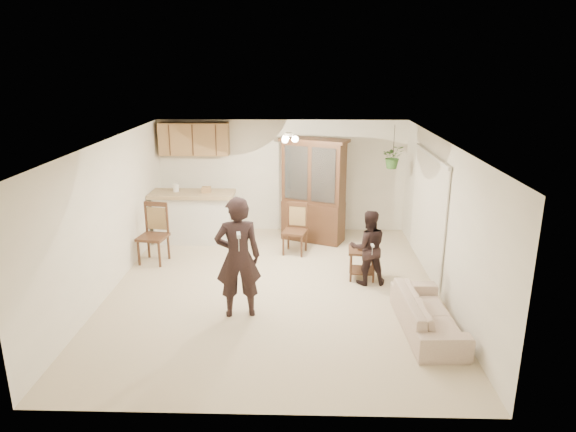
{
  "coord_description": "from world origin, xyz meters",
  "views": [
    {
      "loc": [
        0.45,
        -8.0,
        3.73
      ],
      "look_at": [
        0.21,
        0.4,
        1.18
      ],
      "focal_mm": 32.0,
      "sensor_mm": 36.0,
      "label": 1
    }
  ],
  "objects_px": {
    "child": "(368,247)",
    "side_table": "(362,263)",
    "adult": "(238,260)",
    "china_hutch": "(314,191)",
    "sofa": "(429,307)",
    "chair_hutch_right": "(312,222)",
    "chair_bar": "(154,246)",
    "chair_hutch_left": "(295,240)"
  },
  "relations": [
    {
      "from": "china_hutch",
      "to": "chair_bar",
      "type": "distance_m",
      "value": 3.46
    },
    {
      "from": "side_table",
      "to": "chair_hutch_left",
      "type": "height_order",
      "value": "chair_hutch_left"
    },
    {
      "from": "adult",
      "to": "child",
      "type": "height_order",
      "value": "adult"
    },
    {
      "from": "sofa",
      "to": "chair_bar",
      "type": "xyz_separation_m",
      "value": [
        -4.65,
        2.49,
        -0.04
      ]
    },
    {
      "from": "sofa",
      "to": "child",
      "type": "distance_m",
      "value": 1.79
    },
    {
      "from": "child",
      "to": "side_table",
      "type": "distance_m",
      "value": 0.45
    },
    {
      "from": "child",
      "to": "china_hutch",
      "type": "distance_m",
      "value": 2.45
    },
    {
      "from": "chair_hutch_left",
      "to": "sofa",
      "type": "bearing_deg",
      "value": -43.43
    },
    {
      "from": "chair_bar",
      "to": "chair_hutch_left",
      "type": "distance_m",
      "value": 2.76
    },
    {
      "from": "adult",
      "to": "side_table",
      "type": "relative_size",
      "value": 3.0
    },
    {
      "from": "chair_bar",
      "to": "chair_hutch_right",
      "type": "bearing_deg",
      "value": 39.48
    },
    {
      "from": "chair_hutch_right",
      "to": "chair_hutch_left",
      "type": "bearing_deg",
      "value": 53.12
    },
    {
      "from": "child",
      "to": "chair_hutch_right",
      "type": "height_order",
      "value": "child"
    },
    {
      "from": "china_hutch",
      "to": "chair_hutch_right",
      "type": "relative_size",
      "value": 2.22
    },
    {
      "from": "sofa",
      "to": "chair_hutch_right",
      "type": "bearing_deg",
      "value": 17.9
    },
    {
      "from": "sofa",
      "to": "chair_bar",
      "type": "bearing_deg",
      "value": 59.46
    },
    {
      "from": "adult",
      "to": "china_hutch",
      "type": "relative_size",
      "value": 0.82
    },
    {
      "from": "sofa",
      "to": "chair_hutch_right",
      "type": "distance_m",
      "value": 4.55
    },
    {
      "from": "chair_hutch_left",
      "to": "chair_bar",
      "type": "bearing_deg",
      "value": -154.44
    },
    {
      "from": "side_table",
      "to": "chair_hutch_right",
      "type": "relative_size",
      "value": 0.61
    },
    {
      "from": "china_hutch",
      "to": "chair_bar",
      "type": "bearing_deg",
      "value": -132.94
    },
    {
      "from": "china_hutch",
      "to": "chair_hutch_left",
      "type": "xyz_separation_m",
      "value": [
        -0.38,
        -0.83,
        -0.8
      ]
    },
    {
      "from": "child",
      "to": "china_hutch",
      "type": "relative_size",
      "value": 0.61
    },
    {
      "from": "child",
      "to": "chair_hutch_right",
      "type": "xyz_separation_m",
      "value": [
        -0.9,
        2.64,
        -0.4
      ]
    },
    {
      "from": "adult",
      "to": "side_table",
      "type": "height_order",
      "value": "adult"
    },
    {
      "from": "chair_hutch_left",
      "to": "china_hutch",
      "type": "bearing_deg",
      "value": 79.1
    },
    {
      "from": "sofa",
      "to": "china_hutch",
      "type": "xyz_separation_m",
      "value": [
        -1.57,
        3.87,
        0.72
      ]
    },
    {
      "from": "china_hutch",
      "to": "chair_bar",
      "type": "relative_size",
      "value": 1.92
    },
    {
      "from": "child",
      "to": "side_table",
      "type": "height_order",
      "value": "child"
    },
    {
      "from": "chair_hutch_left",
      "to": "chair_hutch_right",
      "type": "distance_m",
      "value": 1.28
    },
    {
      "from": "china_hutch",
      "to": "chair_hutch_right",
      "type": "xyz_separation_m",
      "value": [
        -0.01,
        0.4,
        -0.81
      ]
    },
    {
      "from": "sofa",
      "to": "chair_hutch_left",
      "type": "distance_m",
      "value": 3.62
    },
    {
      "from": "adult",
      "to": "chair_hutch_left",
      "type": "xyz_separation_m",
      "value": [
        0.8,
        2.64,
        -0.61
      ]
    },
    {
      "from": "sofa",
      "to": "chair_hutch_right",
      "type": "relative_size",
      "value": 1.89
    },
    {
      "from": "adult",
      "to": "chair_hutch_right",
      "type": "bearing_deg",
      "value": -116.87
    },
    {
      "from": "adult",
      "to": "china_hutch",
      "type": "distance_m",
      "value": 3.66
    },
    {
      "from": "child",
      "to": "chair_bar",
      "type": "bearing_deg",
      "value": -17.47
    },
    {
      "from": "child",
      "to": "side_table",
      "type": "relative_size",
      "value": 2.25
    },
    {
      "from": "china_hutch",
      "to": "adult",
      "type": "bearing_deg",
      "value": -85.99
    },
    {
      "from": "adult",
      "to": "sofa",
      "type": "bearing_deg",
      "value": 161.67
    },
    {
      "from": "chair_hutch_right",
      "to": "china_hutch",
      "type": "bearing_deg",
      "value": 71.15
    },
    {
      "from": "child",
      "to": "chair_bar",
      "type": "relative_size",
      "value": 1.18
    }
  ]
}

